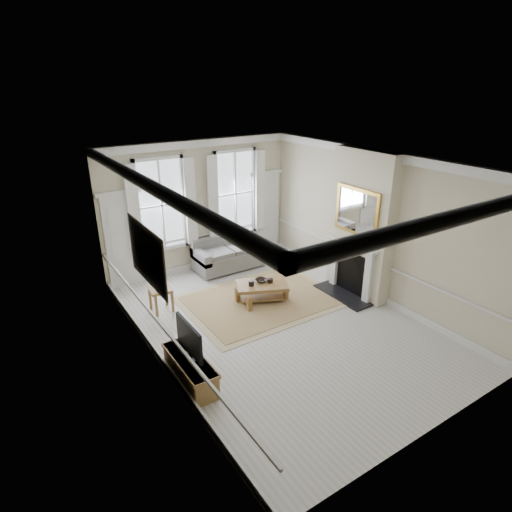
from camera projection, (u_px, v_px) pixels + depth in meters
floor at (279, 324)px, 9.00m from camera, size 7.20×7.20×0.00m
ceiling at (283, 162)px, 7.69m from camera, size 7.20×7.20×0.00m
back_wall at (199, 206)px, 11.13m from camera, size 5.20×0.00×5.20m
left_wall at (153, 281)px, 7.04m from camera, size 0.00×7.20×7.20m
right_wall at (374, 226)px, 9.65m from camera, size 0.00×7.20×7.20m
window_left at (161, 205)px, 10.49m from camera, size 1.26×0.20×2.20m
window_right at (235, 193)px, 11.54m from camera, size 1.26×0.20×2.20m
door_left at (124, 241)px, 10.28m from camera, size 0.90×0.08×2.30m
door_right at (265, 214)px, 12.34m from camera, size 0.90×0.08×2.30m
painting at (147, 255)px, 7.16m from camera, size 0.05×1.66×1.06m
chimney_breast at (362, 225)px, 9.71m from camera, size 0.35×1.70×3.38m
hearth at (342, 295)px, 10.15m from camera, size 0.55×1.50×0.05m
fireplace at (351, 266)px, 9.97m from camera, size 0.21×1.45×1.33m
mirror at (356, 212)px, 9.47m from camera, size 0.06×1.26×1.06m
sofa at (228, 255)px, 11.53m from camera, size 1.85×0.90×0.86m
side_table at (161, 293)px, 9.35m from camera, size 0.50×0.50×0.55m
rug at (262, 300)px, 9.94m from camera, size 3.50×2.60×0.02m
coffee_table at (262, 287)px, 9.81m from camera, size 1.33×1.09×0.43m
ceramic_pot_a at (251, 283)px, 9.67m from camera, size 0.13×0.13×0.13m
ceramic_pot_b at (270, 281)px, 9.82m from camera, size 0.13×0.13×0.09m
bowl at (261, 280)px, 9.87m from camera, size 0.33×0.33×0.07m
tv_stand at (190, 370)px, 7.21m from camera, size 0.42×1.32×0.47m
tv at (189, 338)px, 6.98m from camera, size 0.08×0.90×0.68m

